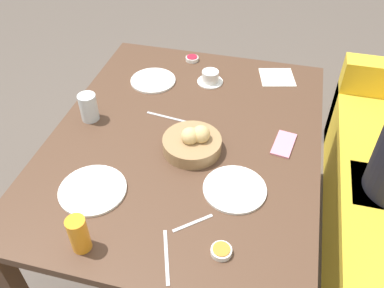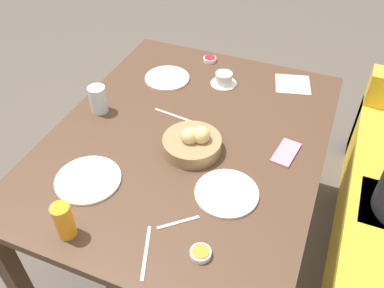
{
  "view_description": "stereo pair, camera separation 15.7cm",
  "coord_description": "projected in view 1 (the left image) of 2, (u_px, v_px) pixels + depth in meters",
  "views": [
    {
      "loc": [
        1.2,
        0.33,
        1.8
      ],
      "look_at": [
        0.07,
        0.05,
        0.74
      ],
      "focal_mm": 38.0,
      "sensor_mm": 36.0,
      "label": 1
    },
    {
      "loc": [
        1.15,
        0.48,
        1.8
      ],
      "look_at": [
        0.07,
        0.05,
        0.74
      ],
      "focal_mm": 38.0,
      "sensor_mm": 36.0,
      "label": 2
    }
  ],
  "objects": [
    {
      "name": "ground_plane",
      "position": [
        187.0,
        239.0,
        2.13
      ],
      "size": [
        10.0,
        10.0,
        0.0
      ],
      "primitive_type": "plane",
      "color": "#564C44"
    },
    {
      "name": "dining_table",
      "position": [
        185.0,
        151.0,
        1.7
      ],
      "size": [
        1.36,
        1.08,
        0.71
      ],
      "color": "#4C3323",
      "rests_on": "ground_plane"
    },
    {
      "name": "bread_basket",
      "position": [
        193.0,
        142.0,
        1.57
      ],
      "size": [
        0.23,
        0.23,
        0.11
      ],
      "color": "#99754C",
      "rests_on": "dining_table"
    },
    {
      "name": "plate_near_left",
      "position": [
        153.0,
        80.0,
        1.95
      ],
      "size": [
        0.22,
        0.22,
        0.01
      ],
      "color": "white",
      "rests_on": "dining_table"
    },
    {
      "name": "plate_near_right",
      "position": [
        93.0,
        190.0,
        1.43
      ],
      "size": [
        0.24,
        0.24,
        0.01
      ],
      "color": "white",
      "rests_on": "dining_table"
    },
    {
      "name": "plate_far_center",
      "position": [
        235.0,
        189.0,
        1.44
      ],
      "size": [
        0.23,
        0.23,
        0.01
      ],
      "color": "white",
      "rests_on": "dining_table"
    },
    {
      "name": "juice_glass",
      "position": [
        79.0,
        234.0,
        1.22
      ],
      "size": [
        0.06,
        0.06,
        0.13
      ],
      "color": "orange",
      "rests_on": "dining_table"
    },
    {
      "name": "water_tumbler",
      "position": [
        89.0,
        107.0,
        1.7
      ],
      "size": [
        0.08,
        0.08,
        0.12
      ],
      "color": "silver",
      "rests_on": "dining_table"
    },
    {
      "name": "coffee_cup",
      "position": [
        210.0,
        77.0,
        1.93
      ],
      "size": [
        0.12,
        0.12,
        0.06
      ],
      "color": "white",
      "rests_on": "dining_table"
    },
    {
      "name": "jam_bowl_berry",
      "position": [
        192.0,
        59.0,
        2.09
      ],
      "size": [
        0.07,
        0.07,
        0.02
      ],
      "color": "white",
      "rests_on": "dining_table"
    },
    {
      "name": "jam_bowl_honey",
      "position": [
        221.0,
        251.0,
        1.24
      ],
      "size": [
        0.07,
        0.07,
        0.02
      ],
      "color": "white",
      "rests_on": "dining_table"
    },
    {
      "name": "fork_silver",
      "position": [
        168.0,
        117.0,
        1.74
      ],
      "size": [
        0.03,
        0.19,
        0.0
      ],
      "color": "#B7B7BC",
      "rests_on": "dining_table"
    },
    {
      "name": "knife_silver",
      "position": [
        166.0,
        257.0,
        1.24
      ],
      "size": [
        0.19,
        0.08,
        0.0
      ],
      "color": "#B7B7BC",
      "rests_on": "dining_table"
    },
    {
      "name": "spoon_coffee",
      "position": [
        193.0,
        223.0,
        1.33
      ],
      "size": [
        0.1,
        0.12,
        0.0
      ],
      "color": "#B7B7BC",
      "rests_on": "dining_table"
    },
    {
      "name": "napkin",
      "position": [
        277.0,
        77.0,
        1.98
      ],
      "size": [
        0.2,
        0.2,
        0.0
      ],
      "color": "silver",
      "rests_on": "dining_table"
    },
    {
      "name": "cell_phone",
      "position": [
        284.0,
        144.0,
        1.61
      ],
      "size": [
        0.16,
        0.1,
        0.01
      ],
      "color": "pink",
      "rests_on": "dining_table"
    }
  ]
}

